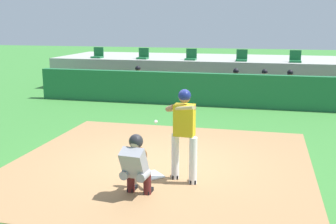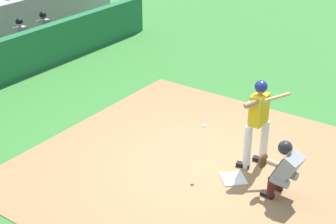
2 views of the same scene
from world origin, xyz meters
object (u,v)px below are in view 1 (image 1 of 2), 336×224
at_px(dugout_player_1, 235,85).
at_px(stadium_seat_4, 295,59).
at_px(stadium_seat_3, 242,58).
at_px(batter_at_plate, 184,130).
at_px(dugout_player_3, 289,87).
at_px(home_plate, 150,176).
at_px(catcher_crouched, 136,163).
at_px(dugout_player_2, 264,86).
at_px(stadium_seat_0, 98,55).
at_px(dugout_player_0, 137,82).
at_px(stadium_seat_2, 191,57).
at_px(stadium_seat_1, 143,56).

height_order(dugout_player_1, stadium_seat_4, stadium_seat_4).
bearing_deg(stadium_seat_3, batter_at_plate, -92.19).
bearing_deg(dugout_player_3, home_plate, -110.11).
bearing_deg(stadium_seat_3, catcher_crouched, -95.52).
relative_size(batter_at_plate, catcher_crouched, 0.93).
distance_m(home_plate, dugout_player_1, 8.23).
bearing_deg(dugout_player_2, stadium_seat_3, 115.88).
bearing_deg(stadium_seat_0, stadium_seat_3, 0.00).
relative_size(dugout_player_0, stadium_seat_3, 2.71).
xyz_separation_m(home_plate, batter_at_plate, (0.69, -0.08, 1.01)).
bearing_deg(stadium_seat_4, stadium_seat_2, 180.00).
bearing_deg(stadium_seat_1, dugout_player_0, -79.89).
xyz_separation_m(dugout_player_0, stadium_seat_4, (6.14, 2.03, 0.86)).
bearing_deg(home_plate, stadium_seat_1, 107.71).
xyz_separation_m(dugout_player_1, dugout_player_2, (1.06, 0.00, 0.00)).
distance_m(home_plate, batter_at_plate, 1.23).
xyz_separation_m(dugout_player_2, stadium_seat_3, (-0.99, 2.03, 0.86)).
bearing_deg(stadium_seat_4, stadium_seat_0, 180.00).
height_order(stadium_seat_1, stadium_seat_2, same).
relative_size(dugout_player_2, stadium_seat_1, 2.71).
bearing_deg(stadium_seat_4, dugout_player_3, -97.50).
xyz_separation_m(catcher_crouched, dugout_player_3, (2.97, 9.05, 0.06)).
bearing_deg(stadium_seat_1, dugout_player_1, -25.54).
bearing_deg(stadium_seat_2, dugout_player_1, -44.22).
bearing_deg(dugout_player_0, catcher_crouched, -72.24).
height_order(stadium_seat_1, stadium_seat_4, same).
height_order(home_plate, stadium_seat_2, stadium_seat_2).
relative_size(home_plate, stadium_seat_0, 0.92).
relative_size(stadium_seat_1, stadium_seat_2, 1.00).
xyz_separation_m(dugout_player_1, stadium_seat_2, (-2.09, 2.03, 0.86)).
bearing_deg(stadium_seat_2, batter_at_plate, -80.19).
bearing_deg(dugout_player_2, home_plate, -104.26).
height_order(home_plate, catcher_crouched, catcher_crouched).
bearing_deg(batter_at_plate, stadium_seat_4, 76.00).
bearing_deg(stadium_seat_2, stadium_seat_3, 0.00).
relative_size(dugout_player_0, stadium_seat_1, 2.71).
relative_size(catcher_crouched, stadium_seat_3, 4.04).
bearing_deg(dugout_player_0, stadium_seat_3, 27.13).
relative_size(dugout_player_0, dugout_player_2, 1.00).
height_order(catcher_crouched, dugout_player_0, dugout_player_0).
distance_m(dugout_player_1, stadium_seat_3, 2.21).
height_order(dugout_player_0, stadium_seat_0, stadium_seat_0).
xyz_separation_m(catcher_crouched, stadium_seat_4, (3.24, 11.09, 0.93)).
xyz_separation_m(catcher_crouched, stadium_seat_0, (-5.43, 11.09, 0.93)).
relative_size(stadium_seat_0, stadium_seat_4, 1.00).
distance_m(dugout_player_2, stadium_seat_4, 2.50).
relative_size(batter_at_plate, stadium_seat_1, 3.76).
distance_m(home_plate, stadium_seat_1, 10.79).
xyz_separation_m(batter_at_plate, stadium_seat_2, (-1.77, 10.26, 0.50)).
xyz_separation_m(dugout_player_0, stadium_seat_0, (-2.53, 2.03, 0.86)).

